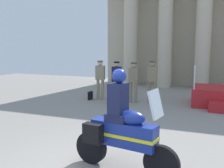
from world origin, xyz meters
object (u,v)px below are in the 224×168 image
at_px(officer_in_row_3, 152,79).
at_px(officer_in_row_0, 100,77).
at_px(officer_in_row_1, 117,78).
at_px(officer_in_row_2, 134,79).
at_px(briefcase_on_ground, 90,96).
at_px(motorcycle_with_rider, 120,129).

bearing_deg(officer_in_row_3, officer_in_row_0, -7.64).
bearing_deg(officer_in_row_1, officer_in_row_2, 172.10).
bearing_deg(officer_in_row_0, officer_in_row_1, 166.82).
bearing_deg(officer_in_row_3, briefcase_on_ground, -2.59).
distance_m(officer_in_row_0, motorcycle_with_rider, 6.81).
bearing_deg(briefcase_on_ground, officer_in_row_1, 6.26).
bearing_deg(officer_in_row_3, motorcycle_with_rider, 91.62).
relative_size(officer_in_row_2, briefcase_on_ground, 4.59).
xyz_separation_m(officer_in_row_2, motorcycle_with_rider, (1.58, -5.93, -0.18)).
distance_m(officer_in_row_2, officer_in_row_3, 0.76).
height_order(officer_in_row_3, motorcycle_with_rider, motorcycle_with_rider).
relative_size(officer_in_row_0, motorcycle_with_rider, 0.81).
distance_m(officer_in_row_2, motorcycle_with_rider, 6.14).
height_order(officer_in_row_1, officer_in_row_3, officer_in_row_3).
bearing_deg(briefcase_on_ground, motorcycle_with_rider, -59.05).
relative_size(officer_in_row_2, officer_in_row_3, 0.96).
relative_size(officer_in_row_0, officer_in_row_3, 0.98).
bearing_deg(officer_in_row_3, officer_in_row_2, -1.54).
bearing_deg(officer_in_row_0, briefcase_on_ground, 24.76).
bearing_deg(motorcycle_with_rider, officer_in_row_2, 114.02).
distance_m(officer_in_row_0, officer_in_row_1, 0.80).
height_order(officer_in_row_1, motorcycle_with_rider, motorcycle_with_rider).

